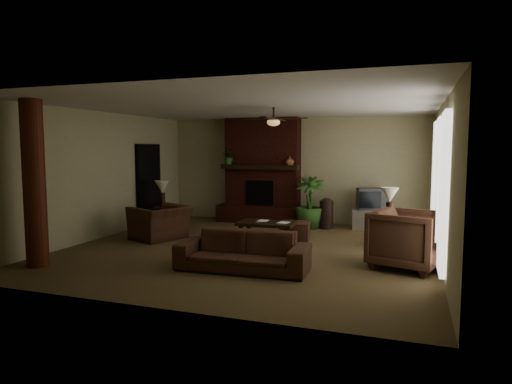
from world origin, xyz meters
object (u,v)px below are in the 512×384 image
at_px(floor_plant, 310,214).
at_px(side_table_right, 389,232).
at_px(side_table_left, 165,218).
at_px(armchair_left, 160,217).
at_px(coffee_table, 267,225).
at_px(floor_vase, 326,211).
at_px(ottoman, 295,231).
at_px(lamp_right, 390,197).
at_px(sofa, 243,245).
at_px(lamp_left, 162,189).
at_px(armchair_right, 407,236).
at_px(log_column, 34,184).
at_px(tv_stand, 370,219).

relative_size(floor_plant, side_table_right, 2.34).
xyz_separation_m(side_table_left, side_table_right, (5.35, -0.18, 0.00)).
relative_size(armchair_left, coffee_table, 0.93).
bearing_deg(floor_vase, coffee_table, -114.40).
bearing_deg(ottoman, lamp_right, 2.98).
height_order(sofa, ottoman, sofa).
bearing_deg(lamp_right, ottoman, -177.02).
height_order(lamp_left, lamp_right, same).
distance_m(sofa, ottoman, 2.61).
bearing_deg(coffee_table, armchair_right, -23.95).
distance_m(log_column, tv_stand, 7.47).
height_order(coffee_table, tv_stand, tv_stand).
height_order(coffee_table, floor_plant, floor_plant).
height_order(log_column, lamp_right, log_column).
relative_size(log_column, lamp_right, 4.31).
bearing_deg(ottoman, armchair_right, -35.00).
bearing_deg(floor_plant, lamp_right, -37.24).
bearing_deg(lamp_left, tv_stand, 18.73).
height_order(sofa, side_table_right, sofa).
bearing_deg(coffee_table, floor_vase, 65.60).
xyz_separation_m(log_column, tv_stand, (5.01, 5.43, -1.15)).
height_order(armchair_right, ottoman, armchair_right).
bearing_deg(log_column, sofa, 15.12).
bearing_deg(log_column, armchair_right, 17.70).
bearing_deg(ottoman, coffee_table, -146.41).
xyz_separation_m(log_column, floor_plant, (3.57, 5.11, -1.04)).
distance_m(tv_stand, lamp_right, 2.04).
bearing_deg(floor_plant, floor_vase, 7.11).
bearing_deg(side_table_right, lamp_right, -84.51).
distance_m(floor_plant, side_table_right, 2.46).
height_order(sofa, lamp_left, lamp_left).
bearing_deg(ottoman, tv_stand, 53.84).
bearing_deg(log_column, floor_vase, 52.36).
height_order(log_column, tv_stand, log_column).
height_order(log_column, coffee_table, log_column).
distance_m(armchair_left, side_table_left, 1.29).
height_order(floor_vase, floor_plant, floor_vase).
bearing_deg(armchair_right, side_table_left, 87.51).
distance_m(lamp_left, side_table_right, 5.44).
bearing_deg(floor_plant, sofa, -92.63).
height_order(sofa, coffee_table, sofa).
relative_size(armchair_left, floor_vase, 1.45).
relative_size(ottoman, floor_plant, 0.47).
bearing_deg(lamp_left, floor_plant, 21.28).
distance_m(floor_vase, side_table_right, 2.19).
relative_size(armchair_left, floor_plant, 0.87).
distance_m(coffee_table, tv_stand, 2.99).
xyz_separation_m(floor_vase, side_table_right, (1.56, -1.52, -0.16)).
bearing_deg(floor_vase, sofa, -98.10).
height_order(side_table_left, lamp_right, lamp_right).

